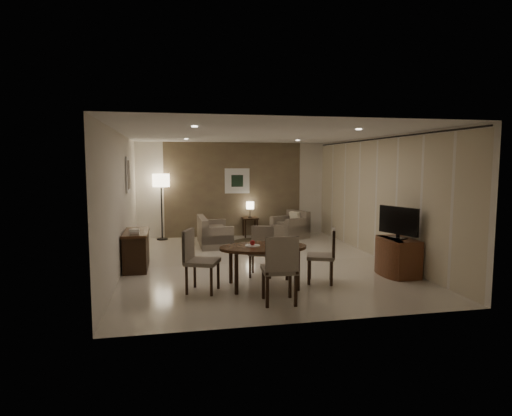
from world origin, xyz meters
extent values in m
cube|color=beige|center=(0.00, 0.00, 0.00)|extent=(5.50, 7.00, 0.00)
cube|color=white|center=(0.00, 0.00, 2.70)|extent=(5.50, 7.00, 0.00)
cube|color=#756749|center=(0.00, 3.50, 1.35)|extent=(5.50, 0.00, 2.70)
cube|color=white|center=(-2.75, 0.00, 1.35)|extent=(0.00, 7.00, 2.70)
cube|color=white|center=(2.75, 0.00, 1.35)|extent=(0.00, 7.00, 2.70)
cube|color=#756749|center=(0.00, 3.48, 1.35)|extent=(3.96, 0.03, 2.70)
cylinder|color=black|center=(2.68, 0.00, 2.64)|extent=(0.03, 6.80, 0.03)
cube|color=silver|center=(0.10, 3.46, 1.60)|extent=(0.72, 0.03, 0.72)
cube|color=black|center=(0.10, 3.44, 1.60)|extent=(0.34, 0.01, 0.34)
cube|color=silver|center=(-2.72, 1.20, 1.85)|extent=(0.03, 0.60, 0.80)
cube|color=gray|center=(-2.71, 1.20, 1.85)|extent=(0.01, 0.46, 0.64)
cylinder|color=white|center=(-1.40, -1.80, 2.69)|extent=(0.10, 0.10, 0.01)
cylinder|color=white|center=(1.40, -1.80, 2.69)|extent=(0.10, 0.10, 0.01)
cylinder|color=white|center=(-1.40, 1.80, 2.69)|extent=(0.10, 0.10, 0.01)
cylinder|color=white|center=(1.40, 1.80, 2.69)|extent=(0.10, 0.10, 0.01)
cylinder|color=white|center=(-0.45, -1.71, 0.71)|extent=(0.26, 0.26, 0.02)
cylinder|color=white|center=(-0.05, -1.81, 0.71)|extent=(0.26, 0.26, 0.02)
sphere|color=maroon|center=(-0.45, -1.71, 0.76)|extent=(0.09, 0.09, 0.09)
cube|color=white|center=(-0.05, -1.81, 0.73)|extent=(0.12, 0.08, 0.03)
cylinder|color=#443A26|center=(0.44, 2.33, 0.01)|extent=(1.28, 1.28, 0.01)
camera|label=1|loc=(-1.80, -8.74, 2.11)|focal=30.00mm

